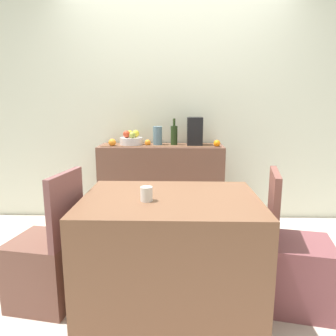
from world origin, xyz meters
The scene contains 19 objects.
ground_plane centered at (0.00, 0.00, -0.01)m, with size 6.40×6.40×0.02m, color beige.
room_wall_rear centered at (0.00, 1.18, 1.35)m, with size 6.40×0.06×2.70m, color silver.
sideboard_console centered at (-0.16, 0.92, 0.44)m, with size 1.32×0.42×0.88m, color brown.
table_runner centered at (-0.16, 0.92, 0.88)m, with size 1.24×0.32×0.01m, color brown.
fruit_bowl centered at (-0.48, 0.92, 0.92)m, with size 0.24×0.24×0.08m, color silver.
apple_left centered at (-0.43, 0.96, 1.00)m, with size 0.08×0.08×0.08m, color gold.
apple_front centered at (-0.46, 0.86, 0.99)m, with size 0.07×0.07×0.07m, color #959F3E.
apple_upper centered at (-0.52, 0.91, 1.00)m, with size 0.07×0.07×0.07m, color #BC3A21.
apple_center centered at (-0.50, 1.00, 0.99)m, with size 0.07×0.07×0.07m, color gold.
wine_bottle centered at (-0.02, 0.92, 0.99)m, with size 0.07×0.07×0.28m.
coffee_maker centered at (0.20, 0.92, 1.02)m, with size 0.16×0.18×0.30m, color black.
ceramic_vase centered at (-0.19, 0.92, 0.98)m, with size 0.10×0.10×0.20m, color slate.
orange_loose_end centered at (-0.30, 0.89, 0.91)m, with size 0.06×0.06×0.06m, color orange.
orange_loose_far centered at (-0.66, 0.83, 0.92)m, with size 0.08×0.08×0.08m, color orange.
orange_loose_near_bowl centered at (0.42, 0.81, 0.91)m, with size 0.07×0.07×0.07m, color orange.
dining_table centered at (-0.03, -0.54, 0.37)m, with size 1.11×0.83×0.74m, color brown.
coffee_cup centered at (-0.17, -0.63, 0.78)m, with size 0.07×0.07×0.09m, color silver.
chair_near_window centered at (-0.85, -0.55, 0.27)m, with size 0.46×0.46×0.90m.
chair_by_corner centered at (0.79, -0.54, 0.27)m, with size 0.47×0.47×0.90m.
Camera 1 is at (0.01, -2.49, 1.32)m, focal length 34.39 mm.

